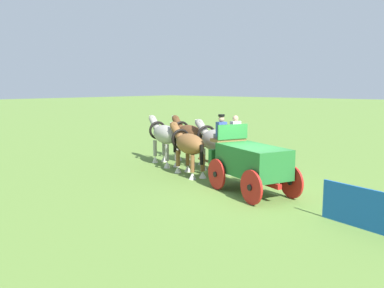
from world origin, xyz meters
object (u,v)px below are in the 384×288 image
at_px(draft_horse_lead_near, 164,135).
at_px(show_wagon, 250,161).
at_px(draft_horse_rear_near, 188,145).
at_px(draft_horse_lead_off, 188,135).
at_px(draft_horse_rear_off, 215,142).

bearing_deg(draft_horse_lead_near, show_wagon, 164.01).
height_order(show_wagon, draft_horse_rear_near, show_wagon).
distance_m(show_wagon, draft_horse_lead_near, 6.16).
xyz_separation_m(draft_horse_lead_near, draft_horse_lead_off, (-0.49, -1.21, -0.04)).
distance_m(show_wagon, draft_horse_lead_off, 6.16).
relative_size(draft_horse_lead_near, draft_horse_lead_off, 0.99).
relative_size(show_wagon, draft_horse_rear_off, 1.86).
distance_m(show_wagon, draft_horse_rear_near, 3.59).
bearing_deg(draft_horse_rear_off, draft_horse_rear_near, 67.05).
height_order(show_wagon, draft_horse_lead_off, show_wagon).
relative_size(draft_horse_rear_off, draft_horse_lead_near, 0.98).
bearing_deg(draft_horse_rear_off, draft_horse_lead_near, 4.38).
bearing_deg(draft_horse_lead_off, draft_horse_rear_near, 131.36).
distance_m(draft_horse_rear_off, draft_horse_lead_off, 2.62).
bearing_deg(show_wagon, draft_horse_rear_near, -11.61).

